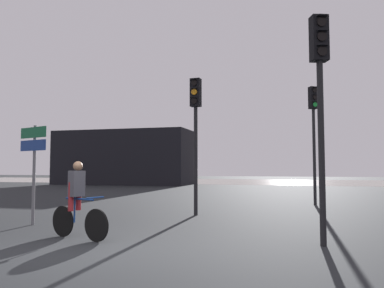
% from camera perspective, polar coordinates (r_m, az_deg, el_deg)
% --- Properties ---
extents(ground_plane, '(120.00, 120.00, 0.00)m').
position_cam_1_polar(ground_plane, '(6.97, -15.61, -15.78)').
color(ground_plane, black).
extents(water_strip, '(80.00, 16.00, 0.01)m').
position_cam_1_polar(water_strip, '(40.79, 10.49, -5.67)').
color(water_strip, '#9E937F').
rests_on(water_strip, ground).
extents(distant_building, '(12.15, 4.00, 4.78)m').
position_cam_1_polar(distant_building, '(34.03, -10.51, -2.06)').
color(distant_building, black).
rests_on(distant_building, ground).
extents(traffic_light_near_right, '(0.38, 0.40, 4.47)m').
position_cam_1_polar(traffic_light_near_right, '(7.79, 18.94, 8.58)').
color(traffic_light_near_right, black).
rests_on(traffic_light_near_right, ground).
extents(traffic_light_far_right, '(0.40, 0.42, 4.77)m').
position_cam_1_polar(traffic_light_far_right, '(15.90, 18.05, 3.08)').
color(traffic_light_far_right, black).
rests_on(traffic_light_far_right, ground).
extents(traffic_light_center, '(0.35, 0.36, 4.33)m').
position_cam_1_polar(traffic_light_center, '(11.89, 0.56, 3.75)').
color(traffic_light_center, black).
rests_on(traffic_light_center, ground).
extents(direction_sign_post, '(1.05, 0.39, 2.60)m').
position_cam_1_polar(direction_sign_post, '(10.67, -23.01, -1.68)').
color(direction_sign_post, slate).
rests_on(direction_sign_post, ground).
extents(cyclist, '(1.64, 0.66, 1.62)m').
position_cam_1_polar(cyclist, '(8.29, -17.06, -8.07)').
color(cyclist, black).
rests_on(cyclist, ground).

